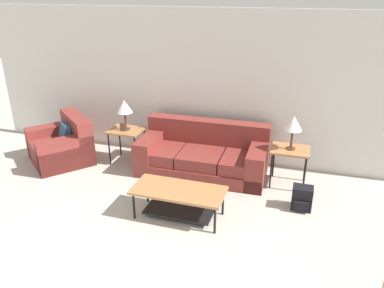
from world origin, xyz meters
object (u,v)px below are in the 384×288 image
(side_table_right, at_px, (290,153))
(armchair, at_px, (63,145))
(table_lamp_right, at_px, (293,124))
(couch, at_px, (203,156))
(table_lamp_left, at_px, (124,107))
(side_table_left, at_px, (126,133))
(backpack, at_px, (302,198))
(coffee_table, at_px, (179,196))

(side_table_right, bearing_deg, armchair, -175.57)
(armchair, bearing_deg, table_lamp_right, 4.43)
(side_table_right, relative_size, table_lamp_right, 1.15)
(couch, relative_size, table_lamp_left, 3.99)
(couch, xyz_separation_m, side_table_right, (1.39, -0.02, 0.25))
(side_table_left, distance_m, backpack, 3.12)
(couch, relative_size, side_table_left, 3.48)
(armchair, height_order, backpack, armchair)
(backpack, bearing_deg, couch, 156.90)
(couch, height_order, side_table_right, couch)
(couch, distance_m, backpack, 1.78)
(coffee_table, bearing_deg, table_lamp_left, 136.51)
(couch, bearing_deg, armchair, -172.63)
(table_lamp_right, relative_size, backpack, 1.53)
(side_table_right, xyz_separation_m, table_lamp_left, (-2.78, 0.00, 0.47))
(armchair, relative_size, table_lamp_right, 2.66)
(coffee_table, height_order, backpack, coffee_table)
(side_table_right, distance_m, backpack, 0.81)
(couch, relative_size, table_lamp_right, 3.99)
(couch, relative_size, side_table_right, 3.48)
(armchair, distance_m, coffee_table, 2.78)
(coffee_table, bearing_deg, side_table_right, 45.61)
(couch, height_order, armchair, couch)
(couch, height_order, side_table_left, couch)
(couch, xyz_separation_m, table_lamp_left, (-1.39, -0.02, 0.72))
(side_table_right, height_order, table_lamp_right, table_lamp_right)
(table_lamp_right, bearing_deg, armchair, -175.57)
(side_table_right, xyz_separation_m, backpack, (0.24, -0.68, -0.38))
(coffee_table, relative_size, side_table_right, 2.04)
(coffee_table, xyz_separation_m, backpack, (1.58, 0.69, -0.14))
(table_lamp_left, distance_m, backpack, 3.21)
(table_lamp_left, height_order, table_lamp_right, same)
(couch, xyz_separation_m, table_lamp_right, (1.39, -0.02, 0.72))
(table_lamp_left, bearing_deg, couch, 0.91)
(side_table_left, bearing_deg, coffee_table, -43.49)
(coffee_table, bearing_deg, side_table_left, 136.51)
(armchair, distance_m, backpack, 4.17)
(coffee_table, relative_size, table_lamp_right, 2.34)
(coffee_table, relative_size, backpack, 3.59)
(armchair, xyz_separation_m, table_lamp_left, (1.12, 0.30, 0.73))
(couch, distance_m, side_table_left, 1.41)
(armchair, bearing_deg, side_table_right, 4.43)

